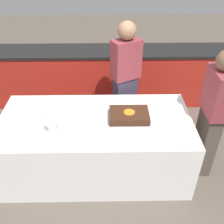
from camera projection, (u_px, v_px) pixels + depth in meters
name	position (u px, v px, depth m)	size (l,w,h in m)	color
ground_plane	(97.00, 167.00, 3.33)	(14.00, 14.00, 0.00)	brown
back_counter	(99.00, 76.00, 4.36)	(4.40, 0.58, 0.92)	#A82319
dining_table	(96.00, 145.00, 3.11)	(2.15, 1.03, 0.76)	white
cake	(129.00, 115.00, 2.88)	(0.47, 0.34, 0.09)	#B7B2AD
plate_stack	(66.00, 124.00, 2.77)	(0.22, 0.22, 0.06)	white
wine_glass	(47.00, 122.00, 2.64)	(0.07, 0.07, 0.19)	white
side_plate_near_cake	(125.00, 103.00, 3.17)	(0.20, 0.20, 0.00)	white
utensil_pile	(113.00, 145.00, 2.54)	(0.16, 0.11, 0.02)	white
person_cutting_cake	(125.00, 80.00, 3.44)	(0.41, 0.34, 1.62)	#383347
person_seated_right	(212.00, 115.00, 2.88)	(0.21, 0.40, 1.56)	#4C4238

